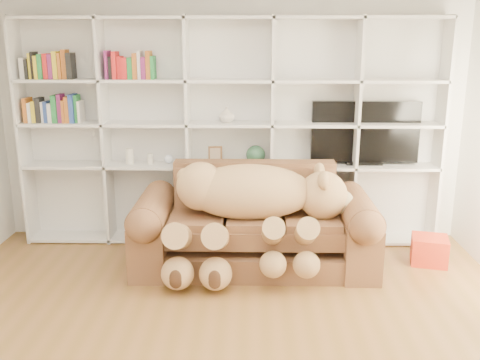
{
  "coord_description": "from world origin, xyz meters",
  "views": [
    {
      "loc": [
        0.23,
        -3.27,
        2.18
      ],
      "look_at": [
        0.12,
        1.63,
        0.87
      ],
      "focal_mm": 40.0,
      "sensor_mm": 36.0,
      "label": 1
    }
  ],
  "objects_px": {
    "gift_box": "(429,250)",
    "tv": "(365,133)",
    "teddy_bear": "(251,205)",
    "sofa": "(254,229)"
  },
  "relations": [
    {
      "from": "teddy_bear",
      "to": "gift_box",
      "type": "distance_m",
      "value": 1.88
    },
    {
      "from": "gift_box",
      "to": "tv",
      "type": "bearing_deg",
      "value": 131.77
    },
    {
      "from": "sofa",
      "to": "teddy_bear",
      "type": "bearing_deg",
      "value": -100.85
    },
    {
      "from": "teddy_bear",
      "to": "sofa",
      "type": "bearing_deg",
      "value": 71.02
    },
    {
      "from": "gift_box",
      "to": "tv",
      "type": "distance_m",
      "value": 1.36
    },
    {
      "from": "sofa",
      "to": "tv",
      "type": "bearing_deg",
      "value": 30.83
    },
    {
      "from": "sofa",
      "to": "teddy_bear",
      "type": "height_order",
      "value": "teddy_bear"
    },
    {
      "from": "sofa",
      "to": "gift_box",
      "type": "distance_m",
      "value": 1.76
    },
    {
      "from": "sofa",
      "to": "gift_box",
      "type": "relative_size",
      "value": 6.75
    },
    {
      "from": "sofa",
      "to": "tv",
      "type": "height_order",
      "value": "tv"
    }
  ]
}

